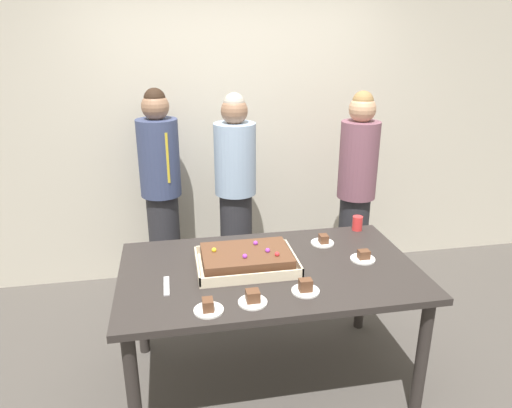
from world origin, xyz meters
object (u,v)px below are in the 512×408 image
(party_table, at_px, (269,281))
(plated_slice_far_left, at_px, (253,299))
(plated_slice_near_left, at_px, (363,257))
(drink_cup_nearest, at_px, (357,223))
(plated_slice_near_right, at_px, (323,241))
(cake_server_utensil, at_px, (167,286))
(sheet_cake, at_px, (246,259))
(plated_slice_center_front, at_px, (305,288))
(person_green_shirt_behind, at_px, (356,192))
(plated_slice_far_right, at_px, (208,308))
(person_serving_front, at_px, (236,196))
(person_striped_tie_right, at_px, (161,191))

(party_table, relative_size, plated_slice_far_left, 11.57)
(plated_slice_near_left, xyz_separation_m, drink_cup_nearest, (0.14, 0.44, 0.03))
(plated_slice_near_right, relative_size, cake_server_utensil, 0.75)
(plated_slice_near_right, relative_size, drink_cup_nearest, 1.50)
(sheet_cake, xyz_separation_m, plated_slice_near_right, (0.54, 0.22, -0.03))
(sheet_cake, relative_size, cake_server_utensil, 2.91)
(plated_slice_far_left, bearing_deg, plated_slice_center_front, 10.18)
(sheet_cake, distance_m, person_green_shirt_behind, 1.39)
(plated_slice_far_left, bearing_deg, party_table, 65.12)
(plated_slice_far_right, xyz_separation_m, person_green_shirt_behind, (1.31, 1.35, 0.08))
(plated_slice_near_left, distance_m, person_green_shirt_behind, 1.02)
(sheet_cake, bearing_deg, person_serving_front, 85.14)
(plated_slice_far_right, height_order, person_striped_tie_right, person_striped_tie_right)
(cake_server_utensil, bearing_deg, party_table, 10.07)
(sheet_cake, relative_size, drink_cup_nearest, 5.82)
(plated_slice_near_left, bearing_deg, plated_slice_far_right, -158.23)
(party_table, relative_size, plated_slice_near_left, 11.57)
(sheet_cake, bearing_deg, plated_slice_near_right, 22.31)
(plated_slice_far_right, distance_m, person_striped_tie_right, 1.66)
(person_striped_tie_right, bearing_deg, plated_slice_near_right, 24.34)
(party_table, bearing_deg, plated_slice_far_right, -135.31)
(sheet_cake, xyz_separation_m, person_serving_front, (0.09, 1.03, 0.04))
(plated_slice_far_right, xyz_separation_m, plated_slice_center_front, (0.52, 0.09, 0.00))
(sheet_cake, xyz_separation_m, drink_cup_nearest, (0.85, 0.40, 0.00))
(party_table, distance_m, plated_slice_near_right, 0.50)
(cake_server_utensil, height_order, person_striped_tie_right, person_striped_tie_right)
(drink_cup_nearest, bearing_deg, plated_slice_far_right, -143.27)
(party_table, xyz_separation_m, plated_slice_near_right, (0.41, 0.27, 0.11))
(plated_slice_near_right, bearing_deg, drink_cup_nearest, 29.89)
(plated_slice_center_front, bearing_deg, drink_cup_nearest, 51.45)
(person_striped_tie_right, bearing_deg, sheet_cake, 0.01)
(plated_slice_far_left, relative_size, person_green_shirt_behind, 0.09)
(plated_slice_center_front, distance_m, drink_cup_nearest, 0.95)
(plated_slice_center_front, xyz_separation_m, person_striped_tie_right, (-0.75, 1.55, 0.08))
(plated_slice_near_left, distance_m, plated_slice_far_left, 0.82)
(plated_slice_near_right, xyz_separation_m, plated_slice_far_left, (-0.58, -0.62, 0.00))
(plated_slice_near_left, bearing_deg, plated_slice_near_right, 122.08)
(plated_slice_far_left, bearing_deg, cake_server_utensil, 150.22)
(plated_slice_far_left, relative_size, cake_server_utensil, 0.75)
(sheet_cake, relative_size, person_serving_front, 0.35)
(plated_slice_center_front, bearing_deg, plated_slice_far_right, -170.33)
(plated_slice_near_right, bearing_deg, person_green_shirt_behind, 54.02)
(plated_slice_center_front, relative_size, person_striped_tie_right, 0.09)
(party_table, height_order, person_serving_front, person_serving_front)
(plated_slice_far_right, xyz_separation_m, drink_cup_nearest, (1.12, 0.83, 0.03))
(plated_slice_center_front, height_order, drink_cup_nearest, drink_cup_nearest)
(plated_slice_near_left, relative_size, plated_slice_far_left, 1.00)
(plated_slice_far_left, bearing_deg, plated_slice_far_right, -170.99)
(cake_server_utensil, relative_size, person_serving_front, 0.12)
(plated_slice_near_left, distance_m, drink_cup_nearest, 0.47)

